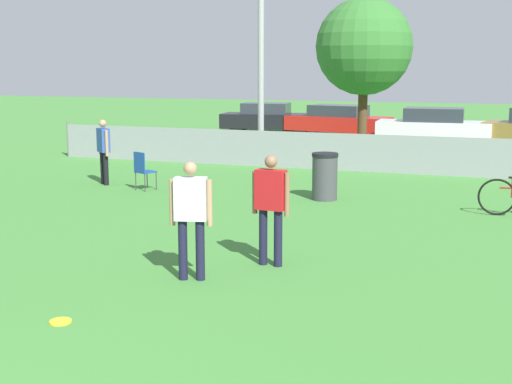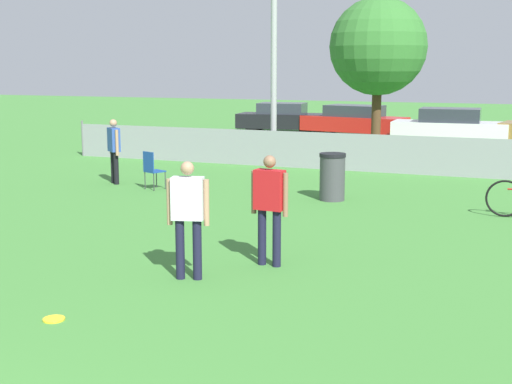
% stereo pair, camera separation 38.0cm
% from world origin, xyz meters
% --- Properties ---
extents(fence_backline, '(20.11, 0.07, 1.21)m').
position_xyz_m(fence_backline, '(0.00, 18.00, 0.55)').
color(fence_backline, gray).
rests_on(fence_backline, ground_plane).
extents(tree_near_pole, '(3.28, 3.28, 5.34)m').
position_xyz_m(tree_near_pole, '(-0.74, 21.87, 3.68)').
color(tree_near_pole, '#4C331E').
rests_on(tree_near_pole, ground_plane).
extents(player_thrower_red, '(0.61, 0.26, 1.71)m').
position_xyz_m(player_thrower_red, '(0.90, 7.64, 1.00)').
color(player_thrower_red, '#191933').
rests_on(player_thrower_red, ground_plane).
extents(player_receiver_white, '(0.60, 0.33, 1.71)m').
position_xyz_m(player_receiver_white, '(0.09, 6.54, 1.00)').
color(player_receiver_white, '#191933').
rests_on(player_receiver_white, ground_plane).
extents(spectator_in_blue, '(0.48, 0.44, 1.68)m').
position_xyz_m(spectator_in_blue, '(-5.67, 13.37, 0.98)').
color(spectator_in_blue, black).
rests_on(spectator_in_blue, ground_plane).
extents(frisbee_disc, '(0.27, 0.27, 0.03)m').
position_xyz_m(frisbee_disc, '(-0.63, 4.40, 0.01)').
color(frisbee_disc, yellow).
rests_on(frisbee_disc, ground_plane).
extents(folding_chair_sideline, '(0.53, 0.53, 0.96)m').
position_xyz_m(folding_chair_sideline, '(-4.30, 12.94, 0.55)').
color(folding_chair_sideline, '#333338').
rests_on(folding_chair_sideline, ground_plane).
extents(trash_bin, '(0.61, 0.61, 1.08)m').
position_xyz_m(trash_bin, '(0.24, 13.28, 0.54)').
color(trash_bin, '#3F3F44').
rests_on(trash_bin, ground_plane).
extents(parked_car_dark, '(4.27, 2.25, 1.36)m').
position_xyz_m(parked_car_dark, '(-6.85, 29.14, 0.66)').
color(parked_car_dark, black).
rests_on(parked_car_dark, ground_plane).
extents(parked_car_red, '(4.84, 2.58, 1.35)m').
position_xyz_m(parked_car_red, '(-3.29, 28.76, 0.66)').
color(parked_car_red, black).
rests_on(parked_car_red, ground_plane).
extents(parked_car_white, '(4.43, 1.97, 1.44)m').
position_xyz_m(parked_car_white, '(1.17, 26.29, 0.70)').
color(parked_car_white, black).
rests_on(parked_car_white, ground_plane).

